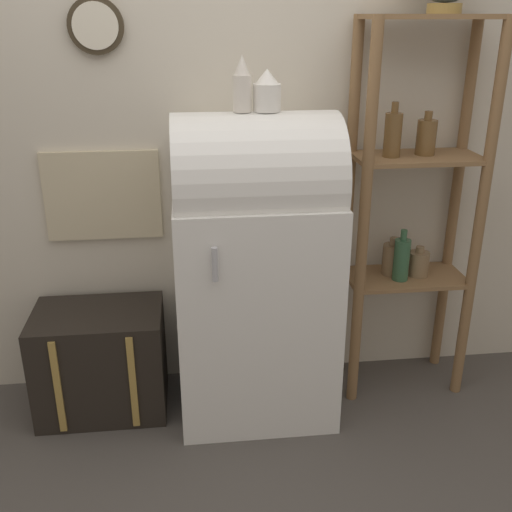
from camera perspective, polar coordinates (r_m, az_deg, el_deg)
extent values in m
plane|color=#4C4742|center=(2.81, 0.58, -16.73)|extent=(12.00, 12.00, 0.00)
cube|color=beige|center=(2.79, -0.83, 13.63)|extent=(7.00, 0.05, 2.70)
cylinder|color=#382D1E|center=(2.73, -15.02, 20.42)|extent=(0.23, 0.03, 0.23)
cylinder|color=beige|center=(2.71, -15.07, 20.41)|extent=(0.19, 0.01, 0.19)
cube|color=#C6B793|center=(2.84, -14.39, 5.57)|extent=(0.53, 0.02, 0.41)
cube|color=white|center=(2.74, -0.07, -4.74)|extent=(0.70, 0.58, 1.04)
cylinder|color=white|center=(2.53, -0.07, 7.43)|extent=(0.68, 0.55, 0.55)
cylinder|color=#B7B7BC|center=(2.31, -3.94, -0.82)|extent=(0.02, 0.02, 0.14)
cube|color=black|center=(2.94, -14.51, -9.60)|extent=(0.58, 0.40, 0.50)
cube|color=#AD8942|center=(2.80, -18.35, -11.83)|extent=(0.03, 0.01, 0.45)
cube|color=#AD8942|center=(2.74, -11.64, -11.76)|extent=(0.03, 0.01, 0.45)
cylinder|color=olive|center=(2.67, 10.19, 2.50)|extent=(0.05, 0.05, 1.76)
cylinder|color=olive|center=(2.87, 20.49, 2.79)|extent=(0.05, 0.05, 1.76)
cylinder|color=olive|center=(2.92, 8.73, 4.25)|extent=(0.05, 0.05, 1.76)
cylinder|color=olive|center=(3.10, 18.36, 4.43)|extent=(0.05, 0.05, 1.76)
cube|color=olive|center=(2.98, 14.02, -1.98)|extent=(0.56, 0.30, 0.02)
cube|color=olive|center=(2.80, 15.12, 9.04)|extent=(0.56, 0.30, 0.02)
cube|color=olive|center=(2.74, 16.41, 21.04)|extent=(0.56, 0.30, 0.02)
cylinder|color=#7F6647|center=(2.98, 15.21, -0.72)|extent=(0.10, 0.10, 0.12)
cylinder|color=#7F6647|center=(2.95, 15.35, 0.60)|extent=(0.04, 0.04, 0.03)
cylinder|color=#335B3D|center=(2.89, 13.68, -0.36)|extent=(0.08, 0.08, 0.20)
cylinder|color=#335B3D|center=(2.85, 13.90, 1.96)|extent=(0.03, 0.03, 0.05)
cylinder|color=brown|center=(2.73, 12.89, 11.16)|extent=(0.08, 0.08, 0.19)
cylinder|color=brown|center=(2.71, 13.11, 13.62)|extent=(0.03, 0.03, 0.05)
cylinder|color=brown|center=(2.81, 15.90, 10.81)|extent=(0.09, 0.09, 0.15)
cylinder|color=brown|center=(2.80, 16.11, 12.74)|extent=(0.03, 0.03, 0.04)
cylinder|color=#7F6647|center=(2.96, 12.85, -0.32)|extent=(0.10, 0.10, 0.15)
cylinder|color=#7F6647|center=(2.92, 13.00, 1.37)|extent=(0.04, 0.04, 0.04)
cylinder|color=#AD8942|center=(2.72, 17.48, 21.57)|extent=(0.14, 0.14, 0.04)
cylinder|color=silver|center=(2.46, -1.32, 15.20)|extent=(0.07, 0.07, 0.14)
cone|color=silver|center=(2.45, -1.34, 17.76)|extent=(0.06, 0.06, 0.08)
cylinder|color=white|center=(2.48, 1.04, 14.85)|extent=(0.11, 0.11, 0.11)
cone|color=white|center=(2.47, 1.06, 16.74)|extent=(0.10, 0.10, 0.06)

